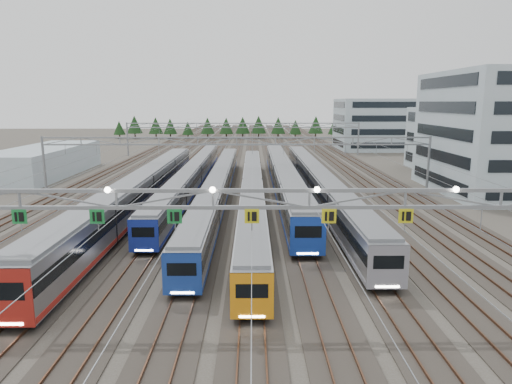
{
  "coord_description": "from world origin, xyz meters",
  "views": [
    {
      "loc": [
        2.3,
        -25.87,
        12.83
      ],
      "look_at": [
        2.65,
        21.3,
        3.5
      ],
      "focal_mm": 32.0,
      "sensor_mm": 36.0,
      "label": 1
    }
  ],
  "objects_px": {
    "train_c": "(219,185)",
    "depot_bldg_mid": "(456,140)",
    "depot_bldg_north": "(379,124)",
    "depot_bldg_south": "(505,133)",
    "gantry_far": "(243,129)",
    "gantry_near": "(212,203)",
    "train_d": "(252,190)",
    "train_b": "(193,175)",
    "train_e": "(283,177)",
    "train_a": "(141,190)",
    "train_f": "(318,182)",
    "gantry_mid": "(237,147)",
    "west_shed": "(44,161)"
  },
  "relations": [
    {
      "from": "train_c",
      "to": "depot_bldg_mid",
      "type": "height_order",
      "value": "depot_bldg_mid"
    },
    {
      "from": "train_c",
      "to": "depot_bldg_north",
      "type": "xyz_separation_m",
      "value": [
        39.06,
        65.55,
        4.9
      ]
    },
    {
      "from": "depot_bldg_south",
      "to": "gantry_far",
      "type": "bearing_deg",
      "value": 129.46
    },
    {
      "from": "gantry_near",
      "to": "train_d",
      "type": "bearing_deg",
      "value": 85.72
    },
    {
      "from": "train_b",
      "to": "depot_bldg_north",
      "type": "distance_m",
      "value": 71.97
    },
    {
      "from": "train_e",
      "to": "depot_bldg_north",
      "type": "xyz_separation_m",
      "value": [
        30.06,
        60.7,
        4.66
      ]
    },
    {
      "from": "train_d",
      "to": "depot_bldg_mid",
      "type": "relative_size",
      "value": 4.03
    },
    {
      "from": "gantry_far",
      "to": "depot_bldg_south",
      "type": "bearing_deg",
      "value": -50.54
    },
    {
      "from": "train_c",
      "to": "depot_bldg_south",
      "type": "xyz_separation_m",
      "value": [
        40.31,
        4.7,
        6.61
      ]
    },
    {
      "from": "train_a",
      "to": "depot_bldg_south",
      "type": "xyz_separation_m",
      "value": [
        49.31,
        10.08,
        6.27
      ]
    },
    {
      "from": "train_d",
      "to": "depot_bldg_north",
      "type": "distance_m",
      "value": 77.35
    },
    {
      "from": "train_a",
      "to": "depot_bldg_north",
      "type": "height_order",
      "value": "depot_bldg_north"
    },
    {
      "from": "train_f",
      "to": "train_e",
      "type": "bearing_deg",
      "value": 142.74
    },
    {
      "from": "train_b",
      "to": "train_e",
      "type": "xyz_separation_m",
      "value": [
        13.5,
        -3.62,
        0.26
      ]
    },
    {
      "from": "train_b",
      "to": "train_d",
      "type": "xyz_separation_m",
      "value": [
        9.0,
        -11.95,
        -0.0
      ]
    },
    {
      "from": "gantry_mid",
      "to": "west_shed",
      "type": "height_order",
      "value": "gantry_mid"
    },
    {
      "from": "train_b",
      "to": "gantry_near",
      "type": "height_order",
      "value": "gantry_near"
    },
    {
      "from": "gantry_mid",
      "to": "depot_bldg_south",
      "type": "distance_m",
      "value": 38.15
    },
    {
      "from": "depot_bldg_north",
      "to": "depot_bldg_south",
      "type": "bearing_deg",
      "value": -88.82
    },
    {
      "from": "train_e",
      "to": "gantry_far",
      "type": "relative_size",
      "value": 1.05
    },
    {
      "from": "gantry_far",
      "to": "west_shed",
      "type": "relative_size",
      "value": 1.88
    },
    {
      "from": "train_d",
      "to": "depot_bldg_north",
      "type": "xyz_separation_m",
      "value": [
        34.56,
        69.02,
        4.93
      ]
    },
    {
      "from": "train_b",
      "to": "train_f",
      "type": "bearing_deg",
      "value": -21.38
    },
    {
      "from": "train_b",
      "to": "west_shed",
      "type": "height_order",
      "value": "west_shed"
    },
    {
      "from": "train_e",
      "to": "depot_bldg_mid",
      "type": "relative_size",
      "value": 3.71
    },
    {
      "from": "train_a",
      "to": "depot_bldg_north",
      "type": "relative_size",
      "value": 2.85
    },
    {
      "from": "train_f",
      "to": "gantry_mid",
      "type": "xyz_separation_m",
      "value": [
        -11.25,
        4.51,
        4.33
      ]
    },
    {
      "from": "train_e",
      "to": "depot_bldg_mid",
      "type": "distance_m",
      "value": 39.89
    },
    {
      "from": "gantry_near",
      "to": "west_shed",
      "type": "distance_m",
      "value": 65.21
    },
    {
      "from": "train_a",
      "to": "gantry_near",
      "type": "bearing_deg",
      "value": -68.74
    },
    {
      "from": "train_b",
      "to": "west_shed",
      "type": "distance_m",
      "value": 30.6
    },
    {
      "from": "train_d",
      "to": "depot_bldg_mid",
      "type": "distance_m",
      "value": 48.3
    },
    {
      "from": "train_c",
      "to": "train_e",
      "type": "height_order",
      "value": "train_e"
    },
    {
      "from": "gantry_far",
      "to": "depot_bldg_north",
      "type": "distance_m",
      "value": 39.61
    },
    {
      "from": "train_a",
      "to": "gantry_far",
      "type": "height_order",
      "value": "gantry_far"
    },
    {
      "from": "train_e",
      "to": "train_c",
      "type": "bearing_deg",
      "value": -151.69
    },
    {
      "from": "train_d",
      "to": "west_shed",
      "type": "height_order",
      "value": "west_shed"
    },
    {
      "from": "train_b",
      "to": "gantry_far",
      "type": "relative_size",
      "value": 1.14
    },
    {
      "from": "depot_bldg_mid",
      "to": "west_shed",
      "type": "bearing_deg",
      "value": -176.38
    },
    {
      "from": "train_d",
      "to": "train_b",
      "type": "bearing_deg",
      "value": 126.99
    },
    {
      "from": "gantry_near",
      "to": "west_shed",
      "type": "relative_size",
      "value": 1.88
    },
    {
      "from": "gantry_far",
      "to": "depot_bldg_south",
      "type": "relative_size",
      "value": 2.56
    },
    {
      "from": "depot_bldg_north",
      "to": "train_e",
      "type": "bearing_deg",
      "value": -116.35
    },
    {
      "from": "depot_bldg_north",
      "to": "west_shed",
      "type": "height_order",
      "value": "depot_bldg_north"
    },
    {
      "from": "train_e",
      "to": "gantry_near",
      "type": "xyz_separation_m",
      "value": [
        -6.8,
        -39.03,
        4.92
      ]
    },
    {
      "from": "train_c",
      "to": "depot_bldg_north",
      "type": "height_order",
      "value": "depot_bldg_north"
    },
    {
      "from": "train_c",
      "to": "west_shed",
      "type": "xyz_separation_m",
      "value": [
        -32.48,
        20.84,
        0.54
      ]
    },
    {
      "from": "gantry_near",
      "to": "gantry_far",
      "type": "distance_m",
      "value": 85.12
    },
    {
      "from": "gantry_mid",
      "to": "west_shed",
      "type": "bearing_deg",
      "value": 156.77
    },
    {
      "from": "train_b",
      "to": "gantry_mid",
      "type": "relative_size",
      "value": 1.14
    }
  ]
}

